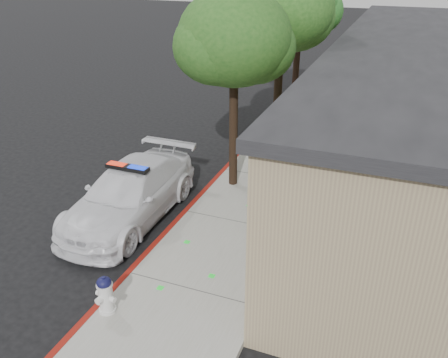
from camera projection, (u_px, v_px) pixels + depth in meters
ground at (127, 277)px, 10.66m from camera, size 120.00×120.00×0.00m
sidewalk at (237, 223)px, 12.61m from camera, size 3.20×60.00×0.15m
red_curb at (185, 213)px, 13.11m from camera, size 0.14×60.00×0.16m
clapboard_building at (448, 109)px, 15.05m from camera, size 7.30×20.89×4.24m
police_car at (130, 194)px, 12.74m from camera, size 2.08×5.10×1.60m
fire_hydrant at (105, 294)px, 9.26m from camera, size 0.49×0.42×0.85m
street_tree_near at (235, 43)px, 12.73m from camera, size 3.23×3.17×5.80m
street_tree_mid at (282, 11)px, 14.95m from camera, size 3.37×3.50×6.43m
street_tree_far at (301, 6)px, 19.21m from camera, size 3.36×3.20×6.05m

